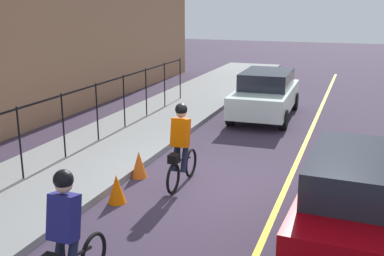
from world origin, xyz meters
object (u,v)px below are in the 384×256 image
at_px(cyclist_lead, 181,146).
at_px(parked_sedan_rear, 266,93).
at_px(cyclist_follow, 66,237).
at_px(traffic_cone_near, 139,164).
at_px(patrol_sedan, 361,197).
at_px(traffic_cone_far, 117,189).

height_order(cyclist_lead, parked_sedan_rear, cyclist_lead).
xyz_separation_m(cyclist_follow, traffic_cone_near, (4.42, 1.14, -0.60)).
height_order(cyclist_lead, patrol_sedan, cyclist_lead).
bearing_deg(cyclist_lead, traffic_cone_far, 145.44).
distance_m(cyclist_follow, parked_sedan_rear, 11.23).
bearing_deg(cyclist_lead, patrol_sedan, -110.34).
relative_size(cyclist_lead, patrol_sedan, 0.41).
bearing_deg(patrol_sedan, traffic_cone_near, 74.66).
relative_size(parked_sedan_rear, traffic_cone_far, 7.58).
relative_size(patrol_sedan, parked_sedan_rear, 1.01).
bearing_deg(parked_sedan_rear, traffic_cone_far, -10.58).
xyz_separation_m(traffic_cone_near, traffic_cone_far, (-1.42, -0.21, -0.01)).
distance_m(patrol_sedan, traffic_cone_near, 5.00).
height_order(patrol_sedan, traffic_cone_far, patrol_sedan).
bearing_deg(cyclist_follow, traffic_cone_far, 17.61).
bearing_deg(traffic_cone_near, cyclist_lead, -98.64).
bearing_deg(parked_sedan_rear, cyclist_follow, -3.47).
height_order(cyclist_lead, traffic_cone_near, cyclist_lead).
height_order(cyclist_follow, traffic_cone_far, cyclist_follow).
relative_size(cyclist_lead, traffic_cone_far, 3.11).
height_order(cyclist_lead, cyclist_follow, same).
xyz_separation_m(cyclist_follow, patrol_sedan, (2.88, -3.59, -0.09)).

